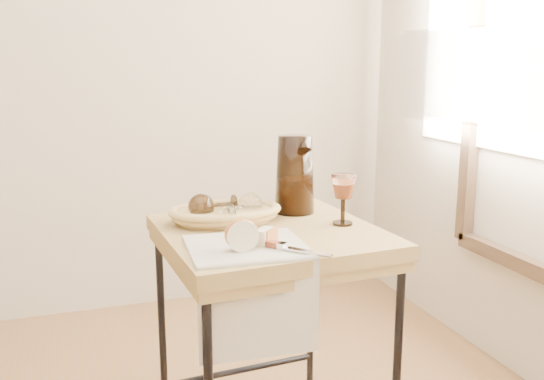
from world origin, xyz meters
name	(u,v)px	position (x,y,z in m)	size (l,w,h in m)	color
wall_back	(34,41)	(0.00, 1.80, 1.35)	(3.60, 0.00, 2.70)	beige
side_table	(270,350)	(0.67, 0.36, 0.39)	(0.61, 0.61, 0.77)	brown
tea_towel	(247,246)	(0.55, 0.21, 0.78)	(0.30, 0.27, 0.01)	beige
bread_basket	(225,215)	(0.56, 0.48, 0.80)	(0.30, 0.21, 0.05)	#B0874C
goblet_lying_a	(216,205)	(0.54, 0.49, 0.83)	(0.13, 0.08, 0.08)	#372819
goblet_lying_b	(241,207)	(0.61, 0.46, 0.82)	(0.12, 0.07, 0.07)	white
pitcher	(295,174)	(0.81, 0.53, 0.90)	(0.17, 0.25, 0.29)	black
wine_goblet	(343,199)	(0.89, 0.34, 0.85)	(0.07, 0.07, 0.15)	white
apple_half	(241,234)	(0.53, 0.18, 0.82)	(0.09, 0.05, 0.08)	red
apple_wedge	(264,236)	(0.60, 0.21, 0.80)	(0.06, 0.03, 0.04)	#F7F0CA
table_knife	(285,246)	(0.63, 0.15, 0.79)	(0.24, 0.02, 0.02)	silver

